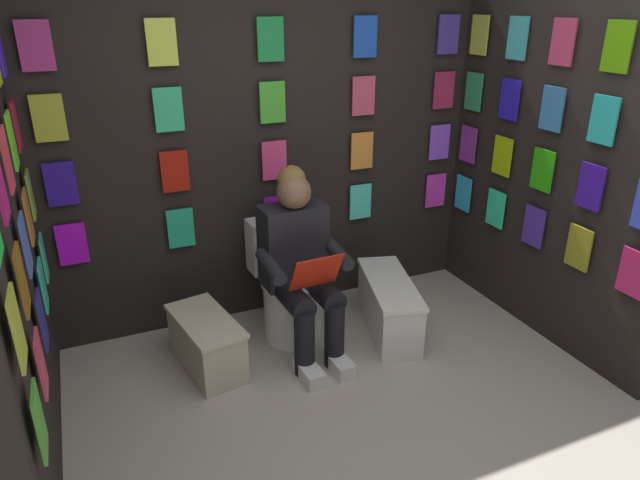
{
  "coord_description": "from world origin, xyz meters",
  "views": [
    {
      "loc": [
        1.19,
        1.67,
        2.1
      ],
      "look_at": [
        0.02,
        -1.02,
        0.85
      ],
      "focal_mm": 31.93,
      "sensor_mm": 36.0,
      "label": 1
    }
  ],
  "objects_px": {
    "comic_longbox_near": "(207,343)",
    "comic_longbox_far": "(389,306)",
    "toilet": "(288,288)",
    "person_reading": "(301,264)"
  },
  "relations": [
    {
      "from": "person_reading",
      "to": "comic_longbox_far",
      "type": "xyz_separation_m",
      "value": [
        -0.62,
        0.04,
        -0.41
      ]
    },
    {
      "from": "toilet",
      "to": "comic_longbox_far",
      "type": "xyz_separation_m",
      "value": [
        -0.63,
        0.27,
        -0.14
      ]
    },
    {
      "from": "toilet",
      "to": "person_reading",
      "type": "distance_m",
      "value": 0.35
    },
    {
      "from": "comic_longbox_near",
      "to": "toilet",
      "type": "bearing_deg",
      "value": -171.97
    },
    {
      "from": "person_reading",
      "to": "comic_longbox_far",
      "type": "relative_size",
      "value": 1.44
    },
    {
      "from": "toilet",
      "to": "person_reading",
      "type": "height_order",
      "value": "person_reading"
    },
    {
      "from": "toilet",
      "to": "person_reading",
      "type": "xyz_separation_m",
      "value": [
        -0.01,
        0.23,
        0.27
      ]
    },
    {
      "from": "comic_longbox_near",
      "to": "comic_longbox_far",
      "type": "xyz_separation_m",
      "value": [
        -1.23,
        0.07,
        0.02
      ]
    },
    {
      "from": "person_reading",
      "to": "comic_longbox_near",
      "type": "height_order",
      "value": "person_reading"
    },
    {
      "from": "comic_longbox_near",
      "to": "comic_longbox_far",
      "type": "height_order",
      "value": "comic_longbox_far"
    }
  ]
}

